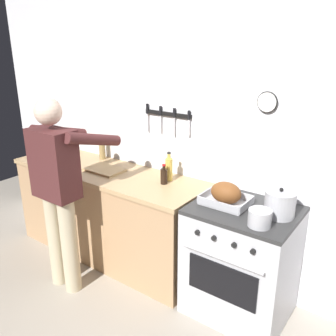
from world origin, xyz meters
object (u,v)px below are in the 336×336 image
bottle_cooking_oil (169,169)px  bottle_vinegar (102,150)px  person_cook (59,185)px  bottle_soy_sauce (164,176)px  saucepan (260,218)px  roasting_pan (226,195)px  stock_pot (280,204)px  stove (241,261)px  cutting_board (105,170)px

bottle_cooking_oil → bottle_vinegar: bearing=174.4°
person_cook → bottle_soy_sauce: person_cook is taller
bottle_soy_sauce → bottle_vinegar: bottle_vinegar is taller
person_cook → saucepan: 1.61m
roasting_pan → stock_pot: (0.39, 0.05, 0.02)m
stove → stock_pot: size_ratio=4.15×
cutting_board → bottle_cooking_oil: size_ratio=1.39×
roasting_pan → saucepan: 0.38m
bottle_cooking_oil → roasting_pan: bearing=-13.3°
person_cook → stock_pot: person_cook is taller
roasting_pan → bottle_soy_sauce: 0.62m
person_cook → stock_pot: 1.72m
bottle_soy_sauce → saucepan: bearing=-13.7°
bottle_soy_sauce → bottle_cooking_oil: bearing=97.7°
roasting_pan → saucepan: size_ratio=2.27×
bottle_vinegar → bottle_cooking_oil: 0.91m
roasting_pan → bottle_soy_sauce: bottle_soy_sauce is taller
stove → bottle_soy_sauce: bearing=176.5°
stove → roasting_pan: bearing=-175.2°
bottle_soy_sauce → bottle_vinegar: size_ratio=0.74×
person_cook → roasting_pan: 1.34m
cutting_board → bottle_soy_sauce: bearing=5.9°
stock_pot → bottle_soy_sauce: size_ratio=1.23×
bottle_soy_sauce → bottle_vinegar: bearing=169.1°
bottle_vinegar → bottle_soy_sauce: bearing=-10.9°
person_cook → roasting_pan: size_ratio=4.72×
person_cook → bottle_vinegar: size_ratio=6.96×
stove → saucepan: (0.18, -0.19, 0.51)m
stove → person_cook: person_cook is taller
roasting_pan → saucepan: bearing=-27.0°
saucepan → bottle_cooking_oil: 1.02m
cutting_board → bottle_vinegar: bottle_vinegar is taller
cutting_board → bottle_vinegar: (-0.28, 0.25, 0.09)m
stock_pot → bottle_vinegar: (-1.93, 0.19, 0.01)m
stock_pot → bottle_cooking_oil: bearing=174.3°
person_cook → bottle_vinegar: (-0.32, 0.81, 0.05)m
cutting_board → bottle_cooking_oil: (0.63, 0.16, 0.10)m
stock_pot → bottle_soy_sauce: (-1.01, 0.01, -0.02)m
cutting_board → bottle_cooking_oil: 0.66m
saucepan → bottle_vinegar: 1.92m
bottle_cooking_oil → person_cook: bearing=-129.1°
roasting_pan → bottle_cooking_oil: (-0.63, 0.15, 0.03)m
stove → cutting_board: bearing=-179.2°
person_cook → saucepan: person_cook is taller
bottle_soy_sauce → bottle_cooking_oil: size_ratio=0.68×
bottle_cooking_oil → saucepan: bearing=-18.4°
roasting_pan → bottle_cooking_oil: size_ratio=1.36×
bottle_cooking_oil → stock_pot: bearing=-5.7°
stock_pot → cutting_board: (-1.66, -0.05, -0.08)m
roasting_pan → cutting_board: roasting_pan is taller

